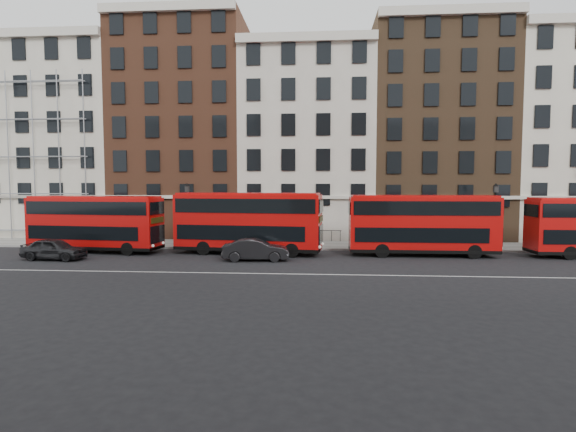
# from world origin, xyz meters

# --- Properties ---
(ground) EXTENTS (120.00, 120.00, 0.00)m
(ground) POSITION_xyz_m (0.00, 0.00, 0.00)
(ground) COLOR black
(ground) RESTS_ON ground
(pavement) EXTENTS (80.00, 5.00, 0.15)m
(pavement) POSITION_xyz_m (0.00, 10.50, 0.07)
(pavement) COLOR gray
(pavement) RESTS_ON ground
(kerb) EXTENTS (80.00, 0.30, 0.16)m
(kerb) POSITION_xyz_m (0.00, 8.00, 0.08)
(kerb) COLOR gray
(kerb) RESTS_ON ground
(road_centre_line) EXTENTS (70.00, 0.12, 0.01)m
(road_centre_line) POSITION_xyz_m (0.00, -2.00, 0.01)
(road_centre_line) COLOR white
(road_centre_line) RESTS_ON ground
(building_terrace) EXTENTS (64.00, 11.95, 22.00)m
(building_terrace) POSITION_xyz_m (-0.31, 17.88, 10.24)
(building_terrace) COLOR #BDB5A3
(building_terrace) RESTS_ON ground
(bus_a) EXTENTS (10.82, 3.70, 4.46)m
(bus_a) POSITION_xyz_m (-16.46, 5.64, 2.39)
(bus_a) COLOR #B20A09
(bus_a) RESTS_ON ground
(bus_b) EXTENTS (11.48, 3.92, 4.73)m
(bus_b) POSITION_xyz_m (-4.22, 5.64, 2.54)
(bus_b) COLOR #B20A09
(bus_b) RESTS_ON ground
(bus_c) EXTENTS (10.89, 2.72, 4.56)m
(bus_c) POSITION_xyz_m (8.95, 5.64, 2.45)
(bus_c) COLOR #B20A09
(bus_c) RESTS_ON ground
(car_rear) EXTENTS (4.63, 2.14, 1.54)m
(car_rear) POSITION_xyz_m (-17.59, 1.93, 0.77)
(car_rear) COLOR black
(car_rear) RESTS_ON ground
(car_front) EXTENTS (4.79, 1.97, 1.54)m
(car_front) POSITION_xyz_m (-3.16, 2.60, 0.77)
(car_front) COLOR black
(car_front) RESTS_ON ground
(lamp_post_left) EXTENTS (0.44, 0.44, 5.33)m
(lamp_post_left) POSITION_xyz_m (-9.96, 8.95, 3.08)
(lamp_post_left) COLOR black
(lamp_post_left) RESTS_ON pavement
(lamp_post_right) EXTENTS (0.44, 0.44, 5.33)m
(lamp_post_right) POSITION_xyz_m (15.53, 8.97, 3.08)
(lamp_post_right) COLOR black
(lamp_post_right) RESTS_ON pavement
(iron_railings) EXTENTS (6.60, 0.06, 1.00)m
(iron_railings) POSITION_xyz_m (0.00, 12.70, 0.65)
(iron_railings) COLOR black
(iron_railings) RESTS_ON pavement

